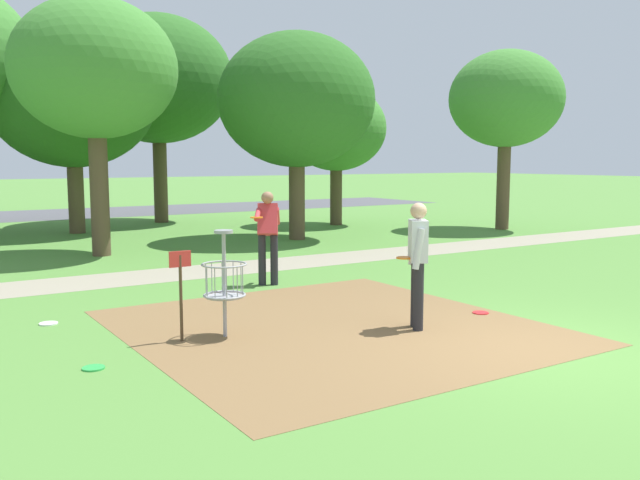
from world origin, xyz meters
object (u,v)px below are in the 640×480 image
object	(u,v)px
disc_golf_basket	(220,280)
tree_far_left	(72,98)
tree_near_right	(297,101)
tree_far_center	(336,129)
frisbee_mid_grass	(48,324)
tree_mid_left	(158,80)
player_foreground_watching	(417,258)
tree_mid_right	(95,70)
tree_near_left	(506,100)
player_throwing	(268,231)
frisbee_near_basket	(93,368)
frisbee_by_tee	(481,313)

from	to	relation	value
disc_golf_basket	tree_far_left	bearing A→B (deg)	84.09
disc_golf_basket	tree_near_right	world-z (taller)	tree_near_right
tree_near_right	tree_far_center	world-z (taller)	tree_near_right
frisbee_mid_grass	tree_mid_left	bearing A→B (deg)	64.68
disc_golf_basket	tree_far_center	world-z (taller)	tree_far_center
player_foreground_watching	tree_mid_right	xyz separation A→B (m)	(-1.70, 9.43, 3.37)
tree_near_left	tree_near_right	xyz separation A→B (m)	(-7.13, 1.21, -0.27)
player_throwing	player_foreground_watching	bearing A→B (deg)	-87.46
tree_near_left	tree_mid_left	world-z (taller)	tree_mid_left
frisbee_near_basket	frisbee_mid_grass	world-z (taller)	same
player_foreground_watching	tree_far_left	size ratio (longest dim) A/B	0.27
tree_far_center	player_foreground_watching	bearing A→B (deg)	-119.84
frisbee_by_tee	tree_mid_right	xyz separation A→B (m)	(-3.09, 9.26, 4.33)
frisbee_by_tee	tree_far_left	distance (m)	15.44
tree_near_right	tree_mid_right	xyz separation A→B (m)	(-5.62, -0.30, 0.42)
player_foreground_watching	tree_far_left	xyz separation A→B (m)	(-1.00, 14.84, 3.18)
player_throwing	tree_near_right	size ratio (longest dim) A/B	0.29
tree_near_right	tree_far_center	xyz separation A→B (m)	(3.37, 2.98, -0.59)
tree_mid_right	player_foreground_watching	bearing A→B (deg)	-79.80
frisbee_near_basket	tree_far_center	bearing A→B (deg)	46.72
tree_near_right	tree_mid_left	world-z (taller)	tree_mid_left
frisbee_mid_grass	tree_mid_left	world-z (taller)	tree_mid_left
disc_golf_basket	player_throwing	size ratio (longest dim) A/B	0.81
tree_near_left	frisbee_by_tee	bearing A→B (deg)	-139.14
frisbee_by_tee	tree_mid_left	bearing A→B (deg)	86.35
frisbee_near_basket	frisbee_by_tee	distance (m)	5.56
player_throwing	frisbee_near_basket	xyz separation A→B (m)	(-3.98, -3.35, -0.98)
tree_mid_left	tree_mid_right	xyz separation A→B (m)	(-4.16, -7.53, -0.76)
player_throwing	tree_mid_right	bearing A→B (deg)	105.42
frisbee_mid_grass	tree_near_left	world-z (taller)	tree_near_left
player_foreground_watching	tree_near_left	size ratio (longest dim) A/B	0.30
frisbee_by_tee	tree_near_right	world-z (taller)	tree_near_right
player_throwing	tree_mid_right	size ratio (longest dim) A/B	0.29
frisbee_near_basket	tree_mid_left	xyz separation A→B (m)	(6.62, 16.40, 5.09)
player_foreground_watching	frisbee_mid_grass	distance (m)	5.19
tree_near_left	tree_near_right	distance (m)	7.24
frisbee_mid_grass	tree_far_center	size ratio (longest dim) A/B	0.05
player_throwing	frisbee_by_tee	size ratio (longest dim) A/B	7.18
frisbee_by_tee	tree_near_right	xyz separation A→B (m)	(2.52, 9.57, 3.91)
tree_near_left	frisbee_mid_grass	bearing A→B (deg)	-159.91
tree_near_left	tree_mid_left	xyz separation A→B (m)	(-8.58, 8.44, 0.91)
frisbee_near_basket	disc_golf_basket	bearing A→B (deg)	14.94
disc_golf_basket	tree_mid_right	world-z (taller)	tree_mid_right
tree_far_left	player_throwing	bearing A→B (deg)	-85.70
frisbee_mid_grass	tree_far_left	distance (m)	12.98
player_throwing	frisbee_mid_grass	world-z (taller)	player_throwing
tree_near_left	tree_mid_right	size ratio (longest dim) A/B	0.96
player_throwing	frisbee_near_basket	size ratio (longest dim) A/B	6.99
frisbee_near_basket	tree_near_right	size ratio (longest dim) A/B	0.04
frisbee_near_basket	frisbee_mid_grass	xyz separation A→B (m)	(-0.00, 2.40, 0.00)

